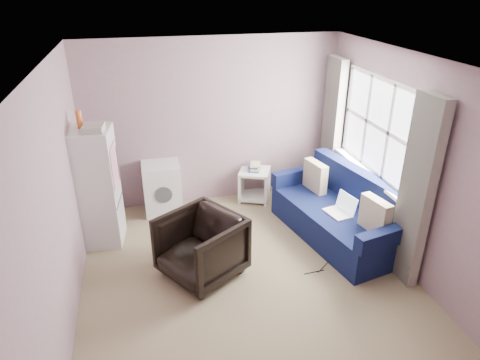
{
  "coord_description": "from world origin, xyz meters",
  "views": [
    {
      "loc": [
        -1.05,
        -3.93,
        3.23
      ],
      "look_at": [
        0.05,
        0.6,
        1.0
      ],
      "focal_mm": 32.0,
      "sensor_mm": 36.0,
      "label": 1
    }
  ],
  "objects_px": {
    "fridge": "(96,187)",
    "sofa": "(341,214)",
    "armchair": "(201,244)",
    "washing_machine": "(162,186)",
    "side_table": "(254,182)"
  },
  "relations": [
    {
      "from": "side_table",
      "to": "washing_machine",
      "type": "bearing_deg",
      "value": -179.48
    },
    {
      "from": "armchair",
      "to": "washing_machine",
      "type": "distance_m",
      "value": 1.72
    },
    {
      "from": "side_table",
      "to": "sofa",
      "type": "distance_m",
      "value": 1.55
    },
    {
      "from": "washing_machine",
      "to": "sofa",
      "type": "relative_size",
      "value": 0.36
    },
    {
      "from": "fridge",
      "to": "sofa",
      "type": "relative_size",
      "value": 0.83
    },
    {
      "from": "armchair",
      "to": "fridge",
      "type": "xyz_separation_m",
      "value": [
        -1.18,
        1.05,
        0.37
      ]
    },
    {
      "from": "fridge",
      "to": "sofa",
      "type": "bearing_deg",
      "value": -4.79
    },
    {
      "from": "armchair",
      "to": "sofa",
      "type": "bearing_deg",
      "value": 68.91
    },
    {
      "from": "fridge",
      "to": "sofa",
      "type": "xyz_separation_m",
      "value": [
        3.14,
        -0.64,
        -0.47
      ]
    },
    {
      "from": "armchair",
      "to": "washing_machine",
      "type": "relative_size",
      "value": 1.11
    },
    {
      "from": "washing_machine",
      "to": "sofa",
      "type": "distance_m",
      "value": 2.62
    },
    {
      "from": "washing_machine",
      "to": "fridge",
      "type": "bearing_deg",
      "value": -142.77
    },
    {
      "from": "fridge",
      "to": "armchair",
      "type": "bearing_deg",
      "value": -34.84
    },
    {
      "from": "fridge",
      "to": "washing_machine",
      "type": "distance_m",
      "value": 1.14
    },
    {
      "from": "armchair",
      "to": "side_table",
      "type": "height_order",
      "value": "armchair"
    }
  ]
}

